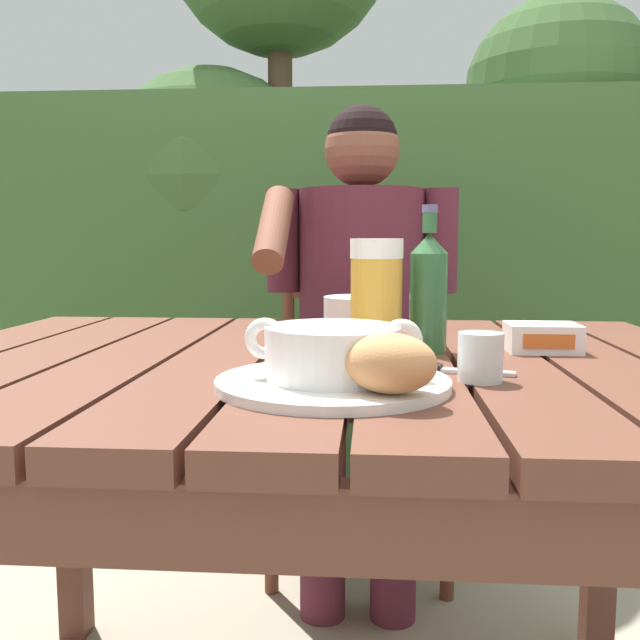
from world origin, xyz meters
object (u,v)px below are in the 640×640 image
(beer_glass, at_px, (376,297))
(beer_bottle, at_px, (428,291))
(serving_plate, at_px, (333,383))
(butter_tub, at_px, (542,338))
(person_eating, at_px, (360,311))
(chair_near_diner, at_px, (361,391))
(table_knife, at_px, (439,369))
(soup_bowl, at_px, (333,351))
(bread_roll, at_px, (390,363))
(diner_bowl, at_px, (358,311))
(water_glass_small, at_px, (480,357))

(beer_glass, bearing_deg, beer_bottle, 21.52)
(serving_plate, relative_size, butter_tub, 2.56)
(person_eating, xyz_separation_m, butter_tub, (0.30, -0.65, 0.03))
(chair_near_diner, height_order, table_knife, chair_near_diner)
(chair_near_diner, xyz_separation_m, soup_bowl, (-0.02, -1.14, 0.30))
(beer_glass, relative_size, table_knife, 1.09)
(bread_roll, distance_m, beer_glass, 0.32)
(beer_glass, bearing_deg, butter_tub, 10.95)
(soup_bowl, bearing_deg, chair_near_diner, 89.20)
(bread_roll, height_order, beer_bottle, beer_bottle)
(beer_bottle, xyz_separation_m, diner_bowl, (-0.12, 0.33, -0.07))
(person_eating, height_order, serving_plate, person_eating)
(bread_roll, distance_m, diner_bowl, 0.69)
(person_eating, xyz_separation_m, bread_roll, (0.05, -1.02, 0.05))
(butter_tub, xyz_separation_m, table_knife, (-0.18, -0.18, -0.02))
(person_eating, xyz_separation_m, soup_bowl, (-0.01, -0.95, 0.05))
(bread_roll, relative_size, diner_bowl, 0.86)
(table_knife, bearing_deg, beer_glass, 122.46)
(soup_bowl, height_order, butter_tub, soup_bowl)
(soup_bowl, bearing_deg, serving_plate, 0.00)
(table_knife, bearing_deg, chair_near_diner, 96.63)
(serving_plate, height_order, beer_bottle, beer_bottle)
(person_eating, bearing_deg, serving_plate, -90.80)
(soup_bowl, relative_size, table_knife, 1.30)
(bread_roll, relative_size, beer_bottle, 0.52)
(water_glass_small, bearing_deg, bread_roll, -131.38)
(bread_roll, height_order, table_knife, bread_roll)
(water_glass_small, xyz_separation_m, diner_bowl, (-0.17, 0.55, -0.00))
(person_eating, relative_size, soup_bowl, 5.87)
(soup_bowl, xyz_separation_m, table_knife, (0.14, 0.11, -0.04))
(beer_bottle, bearing_deg, beer_glass, -158.48)
(serving_plate, relative_size, bread_roll, 2.35)
(serving_plate, xyz_separation_m, table_knife, (0.14, 0.11, -0.00))
(soup_bowl, bearing_deg, butter_tub, 43.12)
(serving_plate, bearing_deg, beer_glass, 77.92)
(water_glass_small, relative_size, diner_bowl, 0.44)
(serving_plate, bearing_deg, diner_bowl, 88.49)
(soup_bowl, distance_m, butter_tub, 0.43)
(beer_bottle, bearing_deg, butter_tub, 5.91)
(person_eating, height_order, butter_tub, person_eating)
(soup_bowl, xyz_separation_m, butter_tub, (0.31, 0.29, -0.02))
(bread_roll, height_order, beer_glass, beer_glass)
(serving_plate, bearing_deg, soup_bowl, 180.00)
(serving_plate, height_order, water_glass_small, water_glass_small)
(serving_plate, height_order, bread_roll, bread_roll)
(chair_near_diner, xyz_separation_m, serving_plate, (-0.02, -1.14, 0.26))
(person_eating, relative_size, diner_bowl, 8.90)
(serving_plate, height_order, butter_tub, butter_tub)
(serving_plate, distance_m, diner_bowl, 0.61)
(beer_bottle, bearing_deg, table_knife, -88.93)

